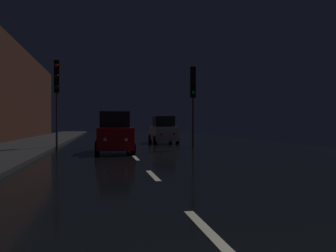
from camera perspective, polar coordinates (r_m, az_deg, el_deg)
ground at (r=26.63m, az=-7.03°, el=-2.93°), size 25.18×84.00×0.02m
sidewalk_left at (r=27.04m, az=-20.69°, el=-2.72°), size 4.40×84.00×0.15m
lane_centerline at (r=10.82m, az=-2.34°, el=-7.66°), size 0.16×13.32×0.01m
traffic_light_far_left at (r=22.69m, az=-16.87°, el=6.21°), size 0.34×0.47×5.24m
traffic_light_far_right at (r=22.93m, az=3.89°, el=5.76°), size 0.32×0.47×5.04m
streetlamp_overhead at (r=10.80m, az=-23.26°, el=16.07°), size 1.70×0.44×6.62m
car_approaching_headlights at (r=19.66m, az=-8.33°, el=-1.20°), size 1.97×4.26×2.15m
car_parked_right_far at (r=28.96m, az=-0.74°, el=-0.75°), size 1.92×4.17×2.10m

